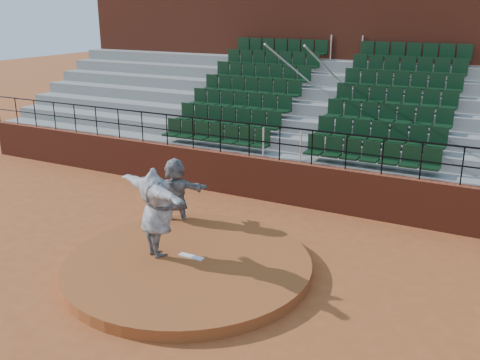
# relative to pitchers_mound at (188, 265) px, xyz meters

# --- Properties ---
(ground) EXTENTS (90.00, 90.00, 0.00)m
(ground) POSITION_rel_pitchers_mound_xyz_m (0.00, 0.00, -0.12)
(ground) COLOR #A24E24
(ground) RESTS_ON ground
(pitchers_mound) EXTENTS (5.50, 5.50, 0.25)m
(pitchers_mound) POSITION_rel_pitchers_mound_xyz_m (0.00, 0.00, 0.00)
(pitchers_mound) COLOR #984B22
(pitchers_mound) RESTS_ON ground
(pitching_rubber) EXTENTS (0.60, 0.15, 0.03)m
(pitching_rubber) POSITION_rel_pitchers_mound_xyz_m (0.00, 0.15, 0.14)
(pitching_rubber) COLOR white
(pitching_rubber) RESTS_ON pitchers_mound
(boundary_wall) EXTENTS (24.00, 0.30, 1.30)m
(boundary_wall) POSITION_rel_pitchers_mound_xyz_m (0.00, 5.00, 0.53)
(boundary_wall) COLOR maroon
(boundary_wall) RESTS_ON ground
(wall_railing) EXTENTS (24.04, 0.05, 1.03)m
(wall_railing) POSITION_rel_pitchers_mound_xyz_m (0.00, 5.00, 1.90)
(wall_railing) COLOR black
(wall_railing) RESTS_ON boundary_wall
(seating_deck) EXTENTS (24.00, 5.97, 4.63)m
(seating_deck) POSITION_rel_pitchers_mound_xyz_m (0.00, 8.64, 1.33)
(seating_deck) COLOR gray
(seating_deck) RESTS_ON ground
(press_box_facade) EXTENTS (24.00, 3.00, 7.10)m
(press_box_facade) POSITION_rel_pitchers_mound_xyz_m (0.00, 12.60, 3.43)
(press_box_facade) COLOR maroon
(press_box_facade) RESTS_ON ground
(pitcher) EXTENTS (2.61, 1.64, 2.07)m
(pitcher) POSITION_rel_pitchers_mound_xyz_m (-0.73, -0.09, 1.16)
(pitcher) COLOR black
(pitcher) RESTS_ON pitchers_mound
(fielder) EXTENTS (1.78, 1.45, 1.91)m
(fielder) POSITION_rel_pitchers_mound_xyz_m (-1.62, 1.94, 0.83)
(fielder) COLOR black
(fielder) RESTS_ON ground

